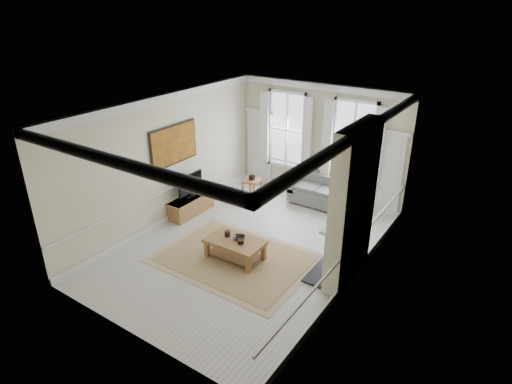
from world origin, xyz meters
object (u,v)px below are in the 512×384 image
Objects in this scene: sofa at (320,193)px; coffee_table at (235,243)px; tv_stand at (191,205)px; side_table at (252,183)px.

sofa reaches higher than coffee_table.
tv_stand is (-2.71, -2.55, -0.09)m from sofa.
sofa is 3.73m from coffee_table.
sofa reaches higher than tv_stand.
tv_stand is at bearing 152.34° from coffee_table.
side_table reaches higher than tv_stand.
sofa is at bearing 83.41° from coffee_table.
side_table is 3.36m from coffee_table.
side_table is 1.99m from tv_stand.
sofa is 1.18× the size of tv_stand.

